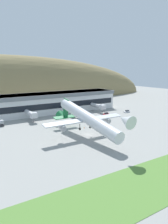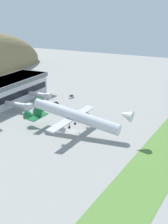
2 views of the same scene
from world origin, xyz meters
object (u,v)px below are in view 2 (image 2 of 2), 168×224
jetway_1 (20,105)px  box_truck (38,110)px  cargo_airplane (74,116)px  service_car_1 (71,97)px  service_car_0 (56,104)px  jetway_2 (41,95)px  traffic_cone_0 (58,124)px

jetway_1 → box_truck: jetway_1 is taller
cargo_airplane → service_car_1: bearing=29.5°
jetway_1 → cargo_airplane: cargo_airplane is taller
box_truck → service_car_1: bearing=-2.3°
service_car_0 → service_car_1: 16.91m
service_car_1 → service_car_0: bearing=178.0°
jetway_1 → jetway_2: same height
jetway_2 → box_truck: bearing=-151.6°
box_truck → traffic_cone_0: bearing=-121.3°
jetway_2 → cargo_airplane: bearing=-131.9°
jetway_2 → jetway_1: bearing=-177.3°
box_truck → cargo_airplane: bearing=-120.4°
service_car_0 → box_truck: bearing=177.3°
jetway_2 → traffic_cone_0: (-28.86, -27.65, -3.71)m
jetway_2 → service_car_1: bearing=-36.3°
jetway_1 → service_car_0: jetway_1 is taller
jetway_1 → service_car_0: 21.92m
jetway_2 → traffic_cone_0: 40.14m
cargo_airplane → traffic_cone_0: size_ratio=88.59×
service_car_1 → box_truck: (-33.02, 1.34, 0.85)m
jetway_2 → box_truck: size_ratio=1.88×
service_car_1 → jetway_1: bearing=164.6°
jetway_1 → traffic_cone_0: 27.94m
jetway_1 → service_car_1: bearing=-15.4°
service_car_1 → traffic_cone_0: 46.94m
jetway_1 → jetway_2: size_ratio=1.14×
jetway_1 → service_car_1: 37.91m
jetway_2 → service_car_1: 18.98m
cargo_airplane → service_car_1: 58.54m
cargo_airplane → service_car_1: cargo_airplane is taller
service_car_0 → traffic_cone_0: (-27.01, -17.19, -0.41)m
jetway_2 → cargo_airplane: cargo_airplane is taller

